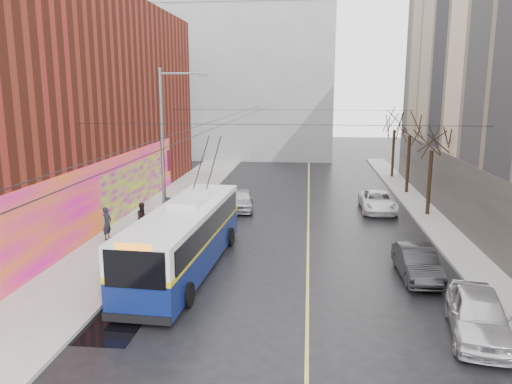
% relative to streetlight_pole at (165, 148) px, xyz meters
% --- Properties ---
extents(ground, '(140.00, 140.00, 0.00)m').
position_rel_streetlight_pole_xyz_m(ground, '(6.14, -10.00, -4.85)').
color(ground, black).
rests_on(ground, ground).
extents(sidewalk_left, '(4.00, 60.00, 0.15)m').
position_rel_streetlight_pole_xyz_m(sidewalk_left, '(-1.86, 2.00, -4.77)').
color(sidewalk_left, gray).
rests_on(sidewalk_left, ground).
extents(sidewalk_right, '(2.00, 60.00, 0.15)m').
position_rel_streetlight_pole_xyz_m(sidewalk_right, '(15.14, 2.00, -4.77)').
color(sidewalk_right, gray).
rests_on(sidewalk_right, ground).
extents(lane_line, '(0.12, 50.00, 0.01)m').
position_rel_streetlight_pole_xyz_m(lane_line, '(7.64, 4.00, -4.84)').
color(lane_line, '#BFB74C').
rests_on(lane_line, ground).
extents(building_left, '(12.11, 36.00, 14.00)m').
position_rel_streetlight_pole_xyz_m(building_left, '(-9.85, 3.99, 2.14)').
color(building_left, '#5E2012').
rests_on(building_left, ground).
extents(building_far, '(20.50, 12.10, 18.00)m').
position_rel_streetlight_pole_xyz_m(building_far, '(0.14, 34.99, 4.17)').
color(building_far, gray).
rests_on(building_far, ground).
extents(streetlight_pole, '(2.65, 0.60, 9.00)m').
position_rel_streetlight_pole_xyz_m(streetlight_pole, '(0.00, 0.00, 0.00)').
color(streetlight_pole, slate).
rests_on(streetlight_pole, ground).
extents(catenary_wires, '(18.00, 60.00, 0.22)m').
position_rel_streetlight_pole_xyz_m(catenary_wires, '(3.60, 4.77, 1.40)').
color(catenary_wires, black).
extents(tree_near, '(3.20, 3.20, 6.40)m').
position_rel_streetlight_pole_xyz_m(tree_near, '(15.14, 6.00, 0.13)').
color(tree_near, black).
rests_on(tree_near, ground).
extents(tree_mid, '(3.20, 3.20, 6.68)m').
position_rel_streetlight_pole_xyz_m(tree_mid, '(15.14, 13.00, 0.41)').
color(tree_mid, black).
rests_on(tree_mid, ground).
extents(tree_far, '(3.20, 3.20, 6.57)m').
position_rel_streetlight_pole_xyz_m(tree_far, '(15.14, 20.00, 0.30)').
color(tree_far, black).
rests_on(tree_far, ground).
extents(puddle, '(2.76, 3.42, 0.01)m').
position_rel_streetlight_pole_xyz_m(puddle, '(0.65, -10.33, -4.84)').
color(puddle, black).
rests_on(puddle, ground).
extents(pigeons_flying, '(1.71, 3.54, 1.29)m').
position_rel_streetlight_pole_xyz_m(pigeons_flying, '(4.27, 0.16, 2.22)').
color(pigeons_flying, slate).
extents(trolleybus, '(3.16, 11.64, 5.46)m').
position_rel_streetlight_pole_xyz_m(trolleybus, '(2.22, -4.99, -3.33)').
color(trolleybus, '#0A1750').
rests_on(trolleybus, ground).
extents(parked_car_a, '(2.51, 4.70, 1.52)m').
position_rel_streetlight_pole_xyz_m(parked_car_a, '(13.14, -10.04, -4.09)').
color(parked_car_a, silver).
rests_on(parked_car_a, ground).
extents(parked_car_b, '(1.55, 4.14, 1.35)m').
position_rel_streetlight_pole_xyz_m(parked_car_b, '(12.25, -4.95, -4.17)').
color(parked_car_b, black).
rests_on(parked_car_b, ground).
extents(parked_car_c, '(2.20, 4.76, 1.32)m').
position_rel_streetlight_pole_xyz_m(parked_car_c, '(12.16, 7.03, -4.19)').
color(parked_car_c, white).
rests_on(parked_car_c, ground).
extents(following_car, '(2.01, 4.17, 1.37)m').
position_rel_streetlight_pole_xyz_m(following_car, '(3.15, 6.48, -4.16)').
color(following_car, '#AEADB2').
rests_on(following_car, ground).
extents(pedestrian_a, '(0.48, 0.67, 1.73)m').
position_rel_streetlight_pole_xyz_m(pedestrian_a, '(-2.86, -1.41, -3.83)').
color(pedestrian_a, black).
rests_on(pedestrian_a, sidewalk_left).
extents(pedestrian_b, '(1.04, 1.02, 1.69)m').
position_rel_streetlight_pole_xyz_m(pedestrian_b, '(-1.38, -0.06, -3.85)').
color(pedestrian_b, black).
rests_on(pedestrian_b, sidewalk_left).
extents(pedestrian_c, '(1.26, 1.27, 1.75)m').
position_rel_streetlight_pole_xyz_m(pedestrian_c, '(-0.36, 1.27, -3.82)').
color(pedestrian_c, black).
rests_on(pedestrian_c, sidewalk_left).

